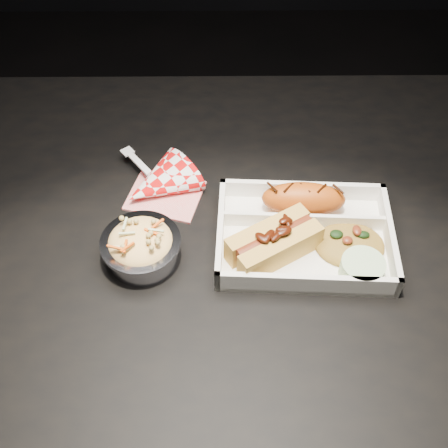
{
  "coord_description": "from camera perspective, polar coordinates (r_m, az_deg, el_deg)",
  "views": [
    {
      "loc": [
        -0.01,
        -0.52,
        1.4
      ],
      "look_at": [
        -0.0,
        -0.03,
        0.81
      ],
      "focal_mm": 45.0,
      "sensor_mm": 36.0,
      "label": 1
    }
  ],
  "objects": [
    {
      "name": "fried_rice_mound",
      "position": [
        0.82,
        12.76,
        -1.58
      ],
      "size": [
        0.11,
        0.09,
        0.03
      ],
      "primitive_type": "ellipsoid",
      "rotation": [
        0.0,
        0.0,
        -0.05
      ],
      "color": "olive",
      "rests_on": "food_tray"
    },
    {
      "name": "floor",
      "position": [
        1.51,
        0.04,
        -20.02
      ],
      "size": [
        4.0,
        4.0,
        0.05
      ],
      "primitive_type": "cube",
      "color": "black",
      "rests_on": "ground"
    },
    {
      "name": "napkin_fork",
      "position": [
        0.88,
        -6.67,
        4.03
      ],
      "size": [
        0.15,
        0.16,
        0.1
      ],
      "rotation": [
        0.0,
        0.0,
        -0.91
      ],
      "color": "red",
      "rests_on": "dining_table"
    },
    {
      "name": "foil_coleslaw_cup",
      "position": [
        0.79,
        -8.42,
        -2.16
      ],
      "size": [
        0.11,
        0.11,
        0.07
      ],
      "color": "silver",
      "rests_on": "dining_table"
    },
    {
      "name": "fried_pastry",
      "position": [
        0.84,
        8.07,
        2.54
      ],
      "size": [
        0.13,
        0.06,
        0.05
      ],
      "primitive_type": "ellipsoid",
      "rotation": [
        0.0,
        0.0,
        -0.05
      ],
      "color": "#BE5113",
      "rests_on": "food_tray"
    },
    {
      "name": "food_tray",
      "position": [
        0.82,
        8.09,
        -1.38
      ],
      "size": [
        0.26,
        0.19,
        0.04
      ],
      "rotation": [
        0.0,
        0.0,
        -0.05
      ],
      "color": "white",
      "rests_on": "dining_table"
    },
    {
      "name": "cupcake_liner",
      "position": [
        0.79,
        13.83,
        -4.48
      ],
      "size": [
        0.06,
        0.06,
        0.03
      ],
      "primitive_type": "cylinder",
      "color": "#BADAA4",
      "rests_on": "food_tray"
    },
    {
      "name": "dining_table",
      "position": [
        0.9,
        0.06,
        -4.85
      ],
      "size": [
        1.2,
        0.8,
        0.75
      ],
      "color": "black",
      "rests_on": "ground"
    },
    {
      "name": "hotdog",
      "position": [
        0.78,
        5.09,
        -1.76
      ],
      "size": [
        0.14,
        0.12,
        0.06
      ],
      "rotation": [
        0.0,
        0.0,
        0.55
      ],
      "color": "gold",
      "rests_on": "food_tray"
    }
  ]
}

